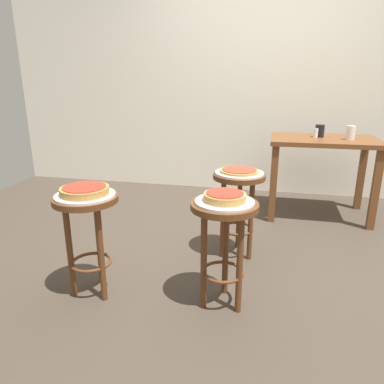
{
  "coord_description": "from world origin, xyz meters",
  "views": [
    {
      "loc": [
        0.15,
        -2.53,
        1.25
      ],
      "look_at": [
        -0.34,
        -0.39,
        0.56
      ],
      "focal_mm": 33.34,
      "sensor_mm": 36.0,
      "label": 1
    }
  ],
  "objects_px": {
    "serving_plate_middle": "(225,202)",
    "stool_leftside": "(238,196)",
    "cup_near_edge": "(351,133)",
    "pizza_leftside": "(239,171)",
    "condiment_shaker": "(316,133)",
    "dining_table": "(322,152)",
    "serving_plate_leftside": "(239,173)",
    "pizza_foreground": "(85,190)",
    "serving_plate_foreground": "(85,195)",
    "cup_far_edge": "(320,131)",
    "stool_middle": "(224,231)",
    "pizza_middle": "(225,197)",
    "stool_foreground": "(88,223)"
  },
  "relations": [
    {
      "from": "serving_plate_leftside",
      "to": "condiment_shaker",
      "type": "relative_size",
      "value": 4.02
    },
    {
      "from": "stool_middle",
      "to": "pizza_foreground",
      "type": "bearing_deg",
      "value": -175.65
    },
    {
      "from": "pizza_foreground",
      "to": "cup_far_edge",
      "type": "height_order",
      "value": "cup_far_edge"
    },
    {
      "from": "pizza_middle",
      "to": "condiment_shaker",
      "type": "bearing_deg",
      "value": 69.7
    },
    {
      "from": "stool_foreground",
      "to": "pizza_leftside",
      "type": "distance_m",
      "value": 1.09
    },
    {
      "from": "pizza_foreground",
      "to": "serving_plate_middle",
      "type": "distance_m",
      "value": 0.79
    },
    {
      "from": "serving_plate_foreground",
      "to": "condiment_shaker",
      "type": "bearing_deg",
      "value": 50.79
    },
    {
      "from": "serving_plate_foreground",
      "to": "dining_table",
      "type": "bearing_deg",
      "value": 49.12
    },
    {
      "from": "serving_plate_foreground",
      "to": "cup_near_edge",
      "type": "height_order",
      "value": "cup_near_edge"
    },
    {
      "from": "pizza_foreground",
      "to": "pizza_leftside",
      "type": "bearing_deg",
      "value": 41.16
    },
    {
      "from": "stool_leftside",
      "to": "cup_near_edge",
      "type": "relative_size",
      "value": 5.06
    },
    {
      "from": "cup_near_edge",
      "to": "condiment_shaker",
      "type": "distance_m",
      "value": 0.3
    },
    {
      "from": "pizza_foreground",
      "to": "serving_plate_leftside",
      "type": "xyz_separation_m",
      "value": [
        0.81,
        0.7,
        -0.03
      ]
    },
    {
      "from": "cup_near_edge",
      "to": "condiment_shaker",
      "type": "xyz_separation_m",
      "value": [
        -0.29,
        0.07,
        -0.02
      ]
    },
    {
      "from": "serving_plate_foreground",
      "to": "cup_near_edge",
      "type": "bearing_deg",
      "value": 44.36
    },
    {
      "from": "stool_foreground",
      "to": "cup_far_edge",
      "type": "height_order",
      "value": "cup_far_edge"
    },
    {
      "from": "stool_foreground",
      "to": "serving_plate_middle",
      "type": "distance_m",
      "value": 0.81
    },
    {
      "from": "serving_plate_leftside",
      "to": "dining_table",
      "type": "bearing_deg",
      "value": 56.17
    },
    {
      "from": "dining_table",
      "to": "cup_near_edge",
      "type": "relative_size",
      "value": 7.71
    },
    {
      "from": "stool_foreground",
      "to": "condiment_shaker",
      "type": "xyz_separation_m",
      "value": [
        1.4,
        1.72,
        0.33
      ]
    },
    {
      "from": "serving_plate_foreground",
      "to": "pizza_middle",
      "type": "xyz_separation_m",
      "value": [
        0.79,
        0.06,
        0.03
      ]
    },
    {
      "from": "stool_middle",
      "to": "pizza_leftside",
      "type": "height_order",
      "value": "pizza_leftside"
    },
    {
      "from": "stool_foreground",
      "to": "stool_middle",
      "type": "xyz_separation_m",
      "value": [
        0.79,
        0.06,
        0.0
      ]
    },
    {
      "from": "dining_table",
      "to": "condiment_shaker",
      "type": "xyz_separation_m",
      "value": [
        -0.08,
        0.01,
        0.17
      ]
    },
    {
      "from": "stool_middle",
      "to": "stool_leftside",
      "type": "relative_size",
      "value": 1.0
    },
    {
      "from": "serving_plate_foreground",
      "to": "condiment_shaker",
      "type": "height_order",
      "value": "condiment_shaker"
    },
    {
      "from": "pizza_foreground",
      "to": "cup_near_edge",
      "type": "xyz_separation_m",
      "value": [
        1.69,
        1.65,
        0.15
      ]
    },
    {
      "from": "stool_middle",
      "to": "cup_far_edge",
      "type": "xyz_separation_m",
      "value": [
        0.65,
        1.7,
        0.34
      ]
    },
    {
      "from": "pizza_leftside",
      "to": "cup_near_edge",
      "type": "distance_m",
      "value": 1.31
    },
    {
      "from": "pizza_leftside",
      "to": "condiment_shaker",
      "type": "height_order",
      "value": "condiment_shaker"
    },
    {
      "from": "pizza_foreground",
      "to": "pizza_middle",
      "type": "distance_m",
      "value": 0.79
    },
    {
      "from": "pizza_foreground",
      "to": "dining_table",
      "type": "bearing_deg",
      "value": 49.12
    },
    {
      "from": "pizza_middle",
      "to": "stool_leftside",
      "type": "xyz_separation_m",
      "value": [
        0.02,
        0.64,
        -0.2
      ]
    },
    {
      "from": "serving_plate_middle",
      "to": "dining_table",
      "type": "distance_m",
      "value": 1.79
    },
    {
      "from": "pizza_middle",
      "to": "stool_leftside",
      "type": "relative_size",
      "value": 0.36
    },
    {
      "from": "stool_middle",
      "to": "serving_plate_leftside",
      "type": "xyz_separation_m",
      "value": [
        0.02,
        0.64,
        0.17
      ]
    },
    {
      "from": "serving_plate_foreground",
      "to": "pizza_leftside",
      "type": "xyz_separation_m",
      "value": [
        0.81,
        0.7,
        0.02
      ]
    },
    {
      "from": "dining_table",
      "to": "serving_plate_leftside",
      "type": "bearing_deg",
      "value": -123.83
    },
    {
      "from": "serving_plate_foreground",
      "to": "stool_leftside",
      "type": "distance_m",
      "value": 1.08
    },
    {
      "from": "stool_middle",
      "to": "stool_leftside",
      "type": "distance_m",
      "value": 0.64
    },
    {
      "from": "pizza_foreground",
      "to": "dining_table",
      "type": "xyz_separation_m",
      "value": [
        1.48,
        1.71,
        -0.04
      ]
    },
    {
      "from": "stool_foreground",
      "to": "serving_plate_leftside",
      "type": "height_order",
      "value": "serving_plate_leftside"
    },
    {
      "from": "stool_foreground",
      "to": "pizza_middle",
      "type": "xyz_separation_m",
      "value": [
        0.79,
        0.06,
        0.2
      ]
    },
    {
      "from": "dining_table",
      "to": "cup_far_edge",
      "type": "relative_size",
      "value": 8.3
    },
    {
      "from": "stool_middle",
      "to": "stool_leftside",
      "type": "xyz_separation_m",
      "value": [
        0.02,
        0.64,
        0.0
      ]
    },
    {
      "from": "pizza_foreground",
      "to": "pizza_leftside",
      "type": "height_order",
      "value": "pizza_foreground"
    },
    {
      "from": "stool_foreground",
      "to": "serving_plate_leftside",
      "type": "relative_size",
      "value": 1.82
    },
    {
      "from": "serving_plate_middle",
      "to": "stool_leftside",
      "type": "height_order",
      "value": "serving_plate_middle"
    },
    {
      "from": "pizza_foreground",
      "to": "cup_far_edge",
      "type": "bearing_deg",
      "value": 50.71
    },
    {
      "from": "pizza_foreground",
      "to": "stool_leftside",
      "type": "height_order",
      "value": "pizza_foreground"
    }
  ]
}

